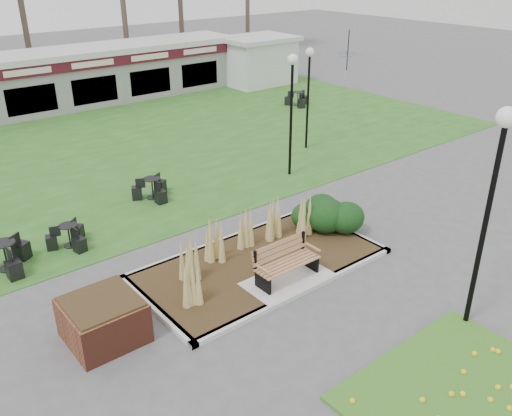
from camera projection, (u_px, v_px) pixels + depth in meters
ground at (291, 286)px, 13.28m from camera, size 100.00×100.00×0.00m
lawn at (90, 156)px, 21.72m from camera, size 34.00×16.00×0.02m
flower_bed at (458, 391)px, 10.01m from camera, size 4.20×3.00×0.16m
planting_bed at (293, 237)px, 14.79m from camera, size 6.75×3.40×1.27m
park_bench at (285, 261)px, 13.20m from camera, size 1.70×0.66×0.93m
brick_planter at (103, 319)px, 11.28m from camera, size 1.50×1.50×0.95m
food_pavilion at (20, 85)px, 26.70m from camera, size 24.60×3.40×2.90m
service_hut at (258, 60)px, 32.97m from camera, size 4.40×3.40×2.83m
lamp_post_near_right at (495, 174)px, 10.43m from camera, size 0.40×0.40×4.86m
lamp_post_mid_right at (292, 89)px, 18.56m from camera, size 0.36×0.36×4.33m
lamp_post_far_right at (309, 76)px, 21.30m from camera, size 0.34×0.34×4.07m
bistro_set_a at (153, 191)px, 17.86m from camera, size 1.32×1.15×0.70m
bistro_set_b at (6, 260)px, 13.84m from camera, size 1.44×1.28×0.77m
bistro_set_c at (70, 239)px, 14.95m from camera, size 1.19×1.15×0.64m
bistro_set_d at (298, 101)px, 28.67m from camera, size 1.25×1.34×0.72m
patio_umbrella at (347, 66)px, 30.84m from camera, size 2.07×2.11×2.38m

